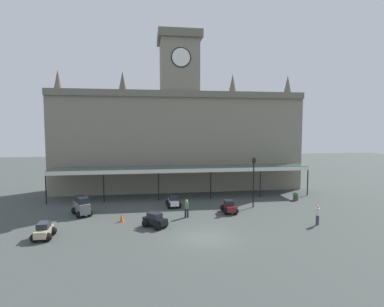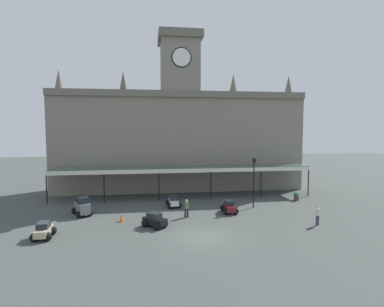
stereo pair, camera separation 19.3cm
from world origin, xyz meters
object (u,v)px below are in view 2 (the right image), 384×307
object	(u,v)px
car_maroon_sedan	(229,207)
car_white_sedan	(174,202)
pedestrian_crossing_forecourt	(186,208)
planter_forecourt_centre	(296,196)
car_beige_sedan	(44,231)
pedestrian_near_entrance	(318,215)
car_black_sedan	(155,221)
car_grey_van	(82,206)
traffic_cone	(121,217)
victorian_lamppost	(254,177)

from	to	relation	value
car_maroon_sedan	car_white_sedan	xyz separation A→B (m)	(-5.16, 2.94, 0.00)
pedestrian_crossing_forecourt	planter_forecourt_centre	world-z (taller)	pedestrian_crossing_forecourt
car_beige_sedan	planter_forecourt_centre	bearing A→B (deg)	19.46
car_white_sedan	pedestrian_near_entrance	world-z (taller)	pedestrian_near_entrance
pedestrian_near_entrance	planter_forecourt_centre	xyz separation A→B (m)	(2.45, 8.59, -0.42)
car_maroon_sedan	planter_forecourt_centre	world-z (taller)	car_maroon_sedan
car_maroon_sedan	car_black_sedan	distance (m)	7.96
car_grey_van	traffic_cone	bearing A→B (deg)	-34.66
car_maroon_sedan	car_black_sedan	size ratio (longest dim) A/B	0.93
car_maroon_sedan	victorian_lamppost	xyz separation A→B (m)	(3.00, 1.59, 2.71)
car_grey_van	planter_forecourt_centre	bearing A→B (deg)	6.57
car_white_sedan	pedestrian_near_entrance	xyz separation A→B (m)	(11.55, -7.71, 0.41)
car_beige_sedan	pedestrian_near_entrance	size ratio (longest dim) A/B	1.24
traffic_cone	car_black_sedan	bearing A→B (deg)	-33.12
car_beige_sedan	traffic_cone	distance (m)	6.30
car_grey_van	traffic_cone	distance (m)	4.72
pedestrian_crossing_forecourt	planter_forecourt_centre	bearing A→B (deg)	20.15
victorian_lamppost	traffic_cone	world-z (taller)	victorian_lamppost
pedestrian_near_entrance	traffic_cone	distance (m)	16.80
pedestrian_near_entrance	car_white_sedan	bearing A→B (deg)	146.26
car_maroon_sedan	car_black_sedan	world-z (taller)	same
car_black_sedan	victorian_lamppost	distance (m)	11.68
pedestrian_near_entrance	victorian_lamppost	bearing A→B (deg)	117.96
car_white_sedan	planter_forecourt_centre	bearing A→B (deg)	3.57
car_maroon_sedan	car_black_sedan	xyz separation A→B (m)	(-7.22, -3.35, 0.00)
car_grey_van	pedestrian_crossing_forecourt	size ratio (longest dim) A/B	1.55
car_grey_van	planter_forecourt_centre	world-z (taller)	car_grey_van
car_black_sedan	car_beige_sedan	bearing A→B (deg)	-170.21
planter_forecourt_centre	car_white_sedan	bearing A→B (deg)	-176.43
car_maroon_sedan	victorian_lamppost	bearing A→B (deg)	27.97
car_beige_sedan	planter_forecourt_centre	distance (m)	25.77
car_beige_sedan	car_black_sedan	bearing A→B (deg)	9.79
car_black_sedan	planter_forecourt_centre	distance (m)	17.58
pedestrian_near_entrance	victorian_lamppost	distance (m)	7.57
car_white_sedan	traffic_cone	distance (m)	6.62
car_beige_sedan	pedestrian_crossing_forecourt	bearing A→B (deg)	18.64
pedestrian_crossing_forecourt	car_black_sedan	bearing A→B (deg)	-141.35
car_maroon_sedan	victorian_lamppost	world-z (taller)	victorian_lamppost
car_maroon_sedan	car_white_sedan	size ratio (longest dim) A/B	0.99
pedestrian_near_entrance	car_beige_sedan	bearing A→B (deg)	179.99
car_white_sedan	car_beige_sedan	distance (m)	12.86
victorian_lamppost	traffic_cone	size ratio (longest dim) A/B	7.03
traffic_cone	planter_forecourt_centre	xyz separation A→B (m)	(18.92, 5.29, 0.12)
car_beige_sedan	pedestrian_near_entrance	world-z (taller)	pedestrian_near_entrance
car_white_sedan	victorian_lamppost	xyz separation A→B (m)	(8.16, -1.34, 2.71)
pedestrian_crossing_forecourt	victorian_lamppost	size ratio (longest dim) A/B	0.32
car_grey_van	pedestrian_crossing_forecourt	distance (m)	9.91
car_black_sedan	pedestrian_crossing_forecourt	size ratio (longest dim) A/B	1.33
car_beige_sedan	traffic_cone	size ratio (longest dim) A/B	2.80
car_grey_van	car_white_sedan	distance (m)	8.96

